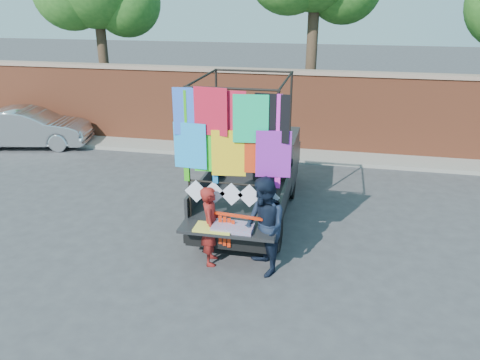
% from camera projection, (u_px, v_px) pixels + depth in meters
% --- Properties ---
extents(ground, '(90.00, 90.00, 0.00)m').
position_uv_depth(ground, '(224.00, 253.00, 9.24)').
color(ground, '#38383A').
rests_on(ground, ground).
extents(brick_wall, '(30.00, 0.45, 2.61)m').
position_uv_depth(brick_wall, '(275.00, 110.00, 15.13)').
color(brick_wall, '#99492C').
rests_on(brick_wall, ground).
extents(curb, '(30.00, 1.20, 0.12)m').
position_uv_depth(curb, '(271.00, 153.00, 14.96)').
color(curb, gray).
rests_on(curb, ground).
extents(pickup_truck, '(2.09, 5.26, 3.31)m').
position_uv_depth(pickup_truck, '(256.00, 173.00, 11.11)').
color(pickup_truck, black).
rests_on(pickup_truck, ground).
extents(sedan, '(4.16, 2.19, 1.30)m').
position_uv_depth(sedan, '(29.00, 128.00, 15.63)').
color(sedan, '#B4B7BC').
rests_on(sedan, ground).
extents(woman, '(0.46, 0.62, 1.54)m').
position_uv_depth(woman, '(211.00, 226.00, 8.67)').
color(woman, maroon).
rests_on(woman, ground).
extents(man, '(1.04, 1.11, 1.83)m').
position_uv_depth(man, '(264.00, 227.00, 8.32)').
color(man, black).
rests_on(man, ground).
extents(streamer_bundle, '(0.98, 0.16, 0.67)m').
position_uv_depth(streamer_bundle, '(231.00, 225.00, 8.50)').
color(streamer_bundle, red).
rests_on(streamer_bundle, ground).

